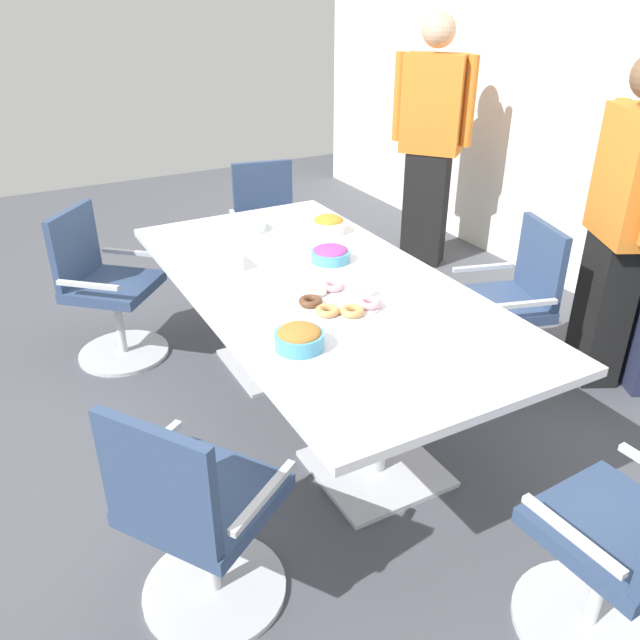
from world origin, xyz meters
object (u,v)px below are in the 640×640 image
object	(u,v)px
donut_platter	(339,300)
person_standing_1	(622,224)
office_chair_3	(197,521)
person_standing_0	(431,140)
conference_table	(320,307)
office_chair_2	(107,294)
napkin_pile	(221,261)
office_chair_4	(626,553)
plate_stack	(248,226)
snack_bowl_candy_mix	(330,254)
snack_bowl_pretzels	(299,337)
office_chair_1	(269,236)
office_chair_0	(507,312)
snack_bowl_chips_orange	(328,224)

from	to	relation	value
donut_platter	person_standing_1	bearing A→B (deg)	83.15
office_chair_3	person_standing_0	distance (m)	3.59
conference_table	office_chair_2	xyz separation A→B (m)	(-1.13, -0.82, -0.22)
office_chair_3	donut_platter	bearing A→B (deg)	90.32
napkin_pile	person_standing_0	bearing A→B (deg)	116.53
office_chair_2	office_chair_4	size ratio (longest dim) A/B	1.00
person_standing_1	plate_stack	world-z (taller)	person_standing_1
snack_bowl_candy_mix	conference_table	bearing A→B (deg)	-39.34
snack_bowl_pretzels	napkin_pile	distance (m)	0.90
office_chair_3	office_chair_4	bearing A→B (deg)	21.87
conference_table	snack_bowl_pretzels	size ratio (longest dim) A/B	12.05
conference_table	napkin_pile	size ratio (longest dim) A/B	13.72
office_chair_2	snack_bowl_candy_mix	bearing A→B (deg)	89.73
office_chair_2	donut_platter	world-z (taller)	office_chair_2
office_chair_1	office_chair_2	distance (m)	1.33
office_chair_2	office_chair_3	bearing A→B (deg)	38.06
conference_table	office_chair_0	distance (m)	1.13
office_chair_0	snack_bowl_candy_mix	size ratio (longest dim) A/B	4.45
office_chair_3	donut_platter	world-z (taller)	office_chair_3
office_chair_0	office_chair_2	xyz separation A→B (m)	(-1.31, -1.92, 0.00)
plate_stack	person_standing_1	bearing A→B (deg)	50.70
person_standing_1	snack_bowl_chips_orange	distance (m)	1.58
snack_bowl_chips_orange	snack_bowl_candy_mix	xyz separation A→B (m)	(0.38, -0.20, -0.01)
conference_table	office_chair_1	world-z (taller)	office_chair_1
office_chair_0	snack_bowl_candy_mix	xyz separation A→B (m)	(-0.40, -0.91, 0.38)
snack_bowl_pretzels	donut_platter	world-z (taller)	snack_bowl_pretzels
office_chair_2	plate_stack	world-z (taller)	office_chair_2
person_standing_0	person_standing_1	bearing A→B (deg)	136.64
snack_bowl_pretzels	napkin_pile	world-z (taller)	snack_bowl_pretzels
snack_bowl_candy_mix	napkin_pile	bearing A→B (deg)	-107.73
office_chair_1	snack_bowl_chips_orange	bearing A→B (deg)	97.74
person_standing_0	donut_platter	bearing A→B (deg)	95.39
office_chair_4	snack_bowl_pretzels	distance (m)	1.36
snack_bowl_candy_mix	plate_stack	size ratio (longest dim) A/B	0.96
conference_table	office_chair_2	world-z (taller)	office_chair_2
snack_bowl_chips_orange	snack_bowl_pretzels	xyz separation A→B (m)	(1.11, -0.75, -0.00)
snack_bowl_chips_orange	donut_platter	xyz separation A→B (m)	(0.85, -0.42, -0.03)
office_chair_0	office_chair_2	size ratio (longest dim) A/B	1.00
conference_table	office_chair_2	bearing A→B (deg)	-143.96
office_chair_2	person_standing_1	bearing A→B (deg)	98.52
person_standing_1	snack_bowl_pretzels	bearing A→B (deg)	118.88
donut_platter	conference_table	bearing A→B (deg)	172.67
office_chair_1	donut_platter	distance (m)	1.90
office_chair_4	office_chair_0	bearing A→B (deg)	56.35
snack_bowl_pretzels	snack_bowl_candy_mix	bearing A→B (deg)	142.84
person_standing_1	donut_platter	world-z (taller)	person_standing_1
office_chair_3	person_standing_0	world-z (taller)	person_standing_0
snack_bowl_chips_orange	snack_bowl_candy_mix	bearing A→B (deg)	-27.70
office_chair_0	person_standing_1	bearing A→B (deg)	-101.70
snack_bowl_candy_mix	donut_platter	size ratio (longest dim) A/B	0.54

